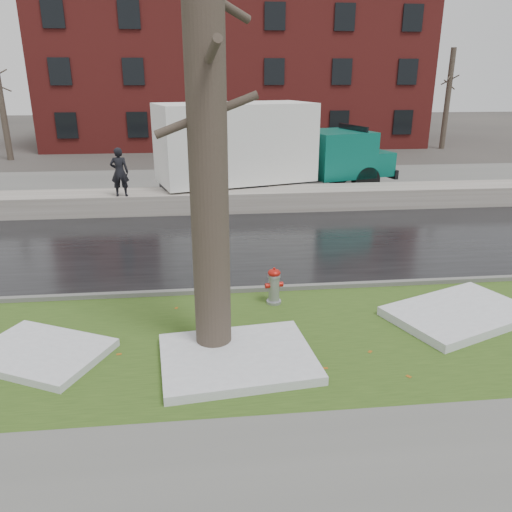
{
  "coord_description": "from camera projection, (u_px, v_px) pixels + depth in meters",
  "views": [
    {
      "loc": [
        -0.55,
        -9.52,
        4.71
      ],
      "look_at": [
        0.54,
        0.72,
        1.0
      ],
      "focal_mm": 35.0,
      "sensor_mm": 36.0,
      "label": 1
    }
  ],
  "objects": [
    {
      "name": "bg_tree_center",
      "position": [
        118.0,
        99.0,
        33.14
      ],
      "size": [
        1.4,
        1.62,
        6.5
      ],
      "color": "brown",
      "rests_on": "ground"
    },
    {
      "name": "snowbank",
      "position": [
        219.0,
        200.0,
        18.57
      ],
      "size": [
        60.0,
        1.6,
        0.75
      ],
      "primitive_type": "cube",
      "color": "#ADA79E",
      "rests_on": "ground"
    },
    {
      "name": "parking_lot",
      "position": [
        216.0,
        186.0,
        22.71
      ],
      "size": [
        60.0,
        9.0,
        0.03
      ],
      "primitive_type": "cube",
      "color": "slate",
      "rests_on": "ground"
    },
    {
      "name": "fire_hydrant",
      "position": [
        274.0,
        284.0,
        10.78
      ],
      "size": [
        0.41,
        0.37,
        0.83
      ],
      "rotation": [
        0.0,
        0.0,
        0.18
      ],
      "color": "#95969C",
      "rests_on": "verge"
    },
    {
      "name": "ground",
      "position": [
        234.0,
        313.0,
        10.56
      ],
      "size": [
        120.0,
        120.0,
        0.0
      ],
      "primitive_type": "plane",
      "color": "#47423D",
      "rests_on": "ground"
    },
    {
      "name": "tree",
      "position": [
        207.0,
        120.0,
        7.78
      ],
      "size": [
        1.66,
        1.97,
        8.0
      ],
      "rotation": [
        0.0,
        0.0,
        -0.26
      ],
      "color": "brown",
      "rests_on": "verge"
    },
    {
      "name": "sidewalk",
      "position": [
        262.0,
        499.0,
        5.87
      ],
      "size": [
        60.0,
        3.0,
        0.05
      ],
      "primitive_type": "cube",
      "color": "slate",
      "rests_on": "ground"
    },
    {
      "name": "road",
      "position": [
        224.0,
        245.0,
        14.76
      ],
      "size": [
        60.0,
        7.0,
        0.03
      ],
      "primitive_type": "cube",
      "color": "black",
      "rests_on": "ground"
    },
    {
      "name": "brick_building",
      "position": [
        234.0,
        72.0,
        37.12
      ],
      "size": [
        26.0,
        12.0,
        10.0
      ],
      "primitive_type": "cube",
      "color": "maroon",
      "rests_on": "ground"
    },
    {
      "name": "bg_tree_left",
      "position": [
        1.0,
        102.0,
        28.8
      ],
      "size": [
        1.4,
        1.62,
        6.5
      ],
      "color": "brown",
      "rests_on": "ground"
    },
    {
      "name": "curb",
      "position": [
        231.0,
        291.0,
        11.47
      ],
      "size": [
        60.0,
        0.15,
        0.14
      ],
      "primitive_type": "cube",
      "color": "slate",
      "rests_on": "ground"
    },
    {
      "name": "bg_tree_right",
      "position": [
        448.0,
        98.0,
        33.48
      ],
      "size": [
        1.4,
        1.62,
        6.5
      ],
      "color": "brown",
      "rests_on": "ground"
    },
    {
      "name": "snow_patch_side",
      "position": [
        459.0,
        313.0,
        10.24
      ],
      "size": [
        3.27,
        2.72,
        0.18
      ],
      "primitive_type": "cube",
      "rotation": [
        0.0,
        0.0,
        0.39
      ],
      "color": "silver",
      "rests_on": "verge"
    },
    {
      "name": "snow_patch_near",
      "position": [
        237.0,
        358.0,
        8.63
      ],
      "size": [
        2.8,
        2.27,
        0.16
      ],
      "primitive_type": "cube",
      "rotation": [
        0.0,
        0.0,
        0.11
      ],
      "color": "silver",
      "rests_on": "verge"
    },
    {
      "name": "worker",
      "position": [
        120.0,
        172.0,
        17.25
      ],
      "size": [
        0.62,
        0.41,
        1.69
      ],
      "primitive_type": "imported",
      "rotation": [
        0.0,
        0.0,
        3.15
      ],
      "color": "black",
      "rests_on": "snowbank"
    },
    {
      "name": "snow_patch_far",
      "position": [
        40.0,
        353.0,
        8.82
      ],
      "size": [
        2.68,
        2.4,
        0.14
      ],
      "primitive_type": "cube",
      "rotation": [
        0.0,
        0.0,
        -0.45
      ],
      "color": "silver",
      "rests_on": "verge"
    },
    {
      "name": "box_truck",
      "position": [
        264.0,
        149.0,
        19.88
      ],
      "size": [
        11.4,
        5.13,
        3.78
      ],
      "rotation": [
        0.0,
        0.0,
        0.28
      ],
      "color": "black",
      "rests_on": "ground"
    },
    {
      "name": "verge",
      "position": [
        239.0,
        341.0,
        9.38
      ],
      "size": [
        60.0,
        4.5,
        0.04
      ],
      "primitive_type": "cube",
      "color": "#2E4818",
      "rests_on": "ground"
    }
  ]
}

